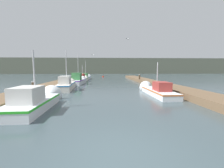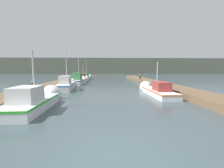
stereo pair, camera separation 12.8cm
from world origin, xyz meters
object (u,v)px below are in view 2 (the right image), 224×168
at_px(fishing_boat_1, 155,90).
at_px(fishing_boat_3, 79,80).
at_px(fishing_boat_5, 87,77).
at_px(seagull_1, 128,39).
at_px(channel_buoy, 104,77).
at_px(fishing_boat_0, 37,100).
at_px(mooring_piling_0, 33,90).
at_px(seagull_lead, 94,55).
at_px(fishing_boat_2, 67,84).
at_px(mooring_piling_1, 140,78).
at_px(fishing_boat_4, 83,79).

distance_m(fishing_boat_1, fishing_boat_3, 12.81).
bearing_deg(fishing_boat_5, seagull_1, -64.23).
xyz_separation_m(fishing_boat_1, channel_buoy, (-4.75, 28.12, -0.22)).
height_order(fishing_boat_0, mooring_piling_0, fishing_boat_0).
distance_m(fishing_boat_1, fishing_boat_5, 21.60).
bearing_deg(seagull_lead, channel_buoy, -125.18).
height_order(fishing_boat_1, fishing_boat_2, fishing_boat_2).
height_order(mooring_piling_1, seagull_1, seagull_1).
xyz_separation_m(fishing_boat_2, mooring_piling_0, (-1.10, -5.51, 0.15)).
xyz_separation_m(fishing_boat_0, fishing_boat_4, (-0.04, 19.06, 0.02)).
height_order(fishing_boat_0, fishing_boat_5, fishing_boat_5).
distance_m(fishing_boat_2, mooring_piling_0, 5.62).
relative_size(mooring_piling_1, seagull_lead, 2.51).
distance_m(fishing_boat_0, fishing_boat_3, 13.96).
xyz_separation_m(fishing_boat_0, mooring_piling_1, (9.81, 16.11, 0.25)).
relative_size(fishing_boat_0, fishing_boat_1, 0.85).
relative_size(fishing_boat_1, channel_buoy, 6.66).
height_order(fishing_boat_0, fishing_boat_3, fishing_boat_3).
height_order(fishing_boat_5, seagull_1, seagull_1).
distance_m(mooring_piling_0, seagull_lead, 10.18).
distance_m(fishing_boat_0, seagull_1, 11.05).
height_order(fishing_boat_2, fishing_boat_3, fishing_boat_3).
distance_m(fishing_boat_5, mooring_piling_0, 21.63).
xyz_separation_m(fishing_boat_4, mooring_piling_0, (-1.33, -16.52, 0.22)).
xyz_separation_m(fishing_boat_2, seagull_1, (6.66, -0.55, 4.91)).
bearing_deg(mooring_piling_1, fishing_boat_4, 163.31).
height_order(fishing_boat_2, mooring_piling_1, fishing_boat_2).
height_order(mooring_piling_0, channel_buoy, mooring_piling_0).
height_order(fishing_boat_0, fishing_boat_1, fishing_boat_0).
height_order(fishing_boat_1, fishing_boat_4, fishing_boat_4).
height_order(channel_buoy, seagull_1, seagull_1).
height_order(fishing_boat_3, seagull_1, seagull_1).
height_order(fishing_boat_2, channel_buoy, fishing_boat_2).
xyz_separation_m(fishing_boat_2, seagull_lead, (2.71, 3.29, 3.56)).
bearing_deg(seagull_1, fishing_boat_5, 71.65).
distance_m(fishing_boat_5, seagull_1, 18.52).
distance_m(fishing_boat_0, channel_buoy, 32.58).
distance_m(fishing_boat_4, channel_buoy, 13.82).
xyz_separation_m(fishing_boat_5, channel_buoy, (3.72, 8.24, -0.30)).
bearing_deg(mooring_piling_0, fishing_boat_4, 85.41).
distance_m(fishing_boat_0, mooring_piling_0, 2.90).
height_order(fishing_boat_4, seagull_1, seagull_1).
distance_m(fishing_boat_4, mooring_piling_1, 10.29).
relative_size(mooring_piling_1, seagull_1, 2.66).
bearing_deg(seagull_1, fishing_boat_1, -98.01).
bearing_deg(seagull_1, fishing_boat_2, 135.64).
height_order(fishing_boat_1, seagull_lead, seagull_lead).
height_order(mooring_piling_1, seagull_lead, seagull_lead).
xyz_separation_m(fishing_boat_0, fishing_boat_3, (0.03, 13.96, 0.10)).
height_order(fishing_boat_4, mooring_piling_0, fishing_boat_4).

